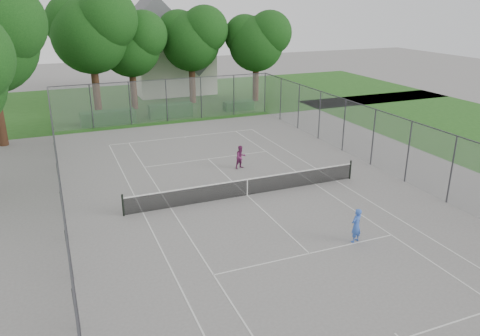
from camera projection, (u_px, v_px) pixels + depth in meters
name	position (u px, v px, depth m)	size (l,w,h in m)	color
ground	(247.00, 196.00, 24.50)	(120.00, 120.00, 0.00)	slate
grass_far	(146.00, 101.00, 47.10)	(60.00, 20.00, 0.00)	#1E4C15
court_markings	(247.00, 195.00, 24.50)	(11.03, 23.83, 0.01)	silver
tennis_net	(247.00, 186.00, 24.33)	(12.87, 0.10, 1.10)	black
perimeter_fence	(247.00, 163.00, 23.88)	(18.08, 34.08, 3.52)	#38383D
tree_far_left	(91.00, 28.00, 39.12)	(7.44, 6.79, 10.69)	#351E13
tree_far_midleft	(131.00, 42.00, 41.66)	(6.14, 5.60, 8.82)	#351E13
tree_far_midright	(192.00, 37.00, 44.09)	(6.40, 5.84, 9.20)	#351E13
tree_far_right	(257.00, 39.00, 45.01)	(6.07, 5.54, 8.73)	#351E13
hedge_left	(108.00, 117.00, 38.23)	(4.34, 1.30, 1.08)	#174819
hedge_mid	(170.00, 110.00, 40.48)	(3.73, 1.06, 1.17)	#174819
hedge_right	(238.00, 106.00, 43.07)	(2.75, 1.01, 0.82)	#174819
house	(172.00, 55.00, 50.01)	(8.04, 6.23, 10.01)	beige
girl_player	(356.00, 225.00, 19.62)	(0.55, 0.36, 1.52)	blue
woman_player	(241.00, 157.00, 28.21)	(0.69, 0.54, 1.42)	#75275B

